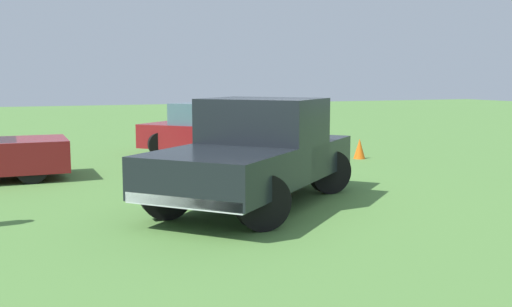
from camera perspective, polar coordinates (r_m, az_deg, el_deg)
name	(u,v)px	position (r m, az deg, el deg)	size (l,w,h in m)	color
ground_plane	(272,202)	(10.60, 1.53, -4.68)	(80.00, 80.00, 0.00)	#54843D
pickup_truck	(259,149)	(10.34, 0.29, 0.41)	(4.87, 4.70, 1.84)	black
sedan_far	(216,132)	(16.82, -3.81, 2.11)	(4.25, 4.39, 1.49)	black
traffic_cone	(359,149)	(16.49, 9.87, 0.46)	(0.32, 0.32, 0.55)	orange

